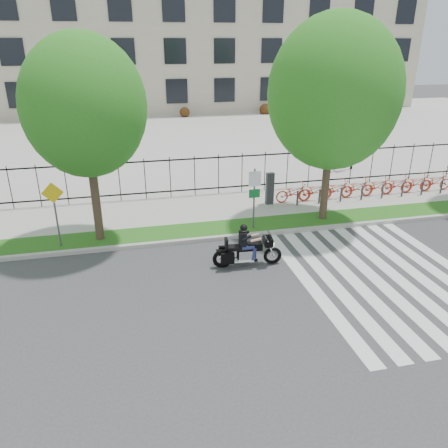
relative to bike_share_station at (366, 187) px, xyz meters
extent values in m
plane|color=#38383B|center=(-8.17, -7.20, -0.61)|extent=(120.00, 120.00, 0.00)
cube|color=#A6A29C|center=(-8.17, -3.10, -0.54)|extent=(60.00, 0.20, 0.15)
cube|color=#245B16|center=(-8.17, -2.25, -0.54)|extent=(60.00, 1.50, 0.15)
cube|color=#ABA8A0|center=(-8.17, 0.25, -0.54)|extent=(60.00, 3.50, 0.15)
cube|color=#ABA8A0|center=(-8.17, 17.80, -0.56)|extent=(80.00, 34.00, 0.10)
cube|color=#B0A88E|center=(-8.17, 37.80, 9.39)|extent=(60.00, 20.00, 20.00)
cylinder|color=black|center=(1.83, 4.80, 1.39)|extent=(0.14, 0.14, 4.00)
cylinder|color=black|center=(1.83, 4.80, 3.29)|extent=(0.06, 0.70, 0.70)
sphere|color=white|center=(1.48, 4.80, 3.39)|extent=(0.36, 0.36, 0.36)
sphere|color=white|center=(2.18, 4.80, 3.39)|extent=(0.36, 0.36, 0.36)
cylinder|color=#37271E|center=(-12.62, -2.25, 1.39)|extent=(0.32, 0.32, 3.72)
ellipsoid|color=#1F6116|center=(-12.62, -2.25, 4.54)|extent=(4.30, 4.30, 4.94)
cylinder|color=#37271E|center=(-3.30, -2.25, 1.37)|extent=(0.32, 0.32, 3.67)
ellipsoid|color=#1F6116|center=(-3.30, -2.25, 4.76)|extent=(5.18, 5.18, 5.96)
cube|color=#2D2D33|center=(-4.97, 0.00, 0.29)|extent=(0.35, 0.25, 1.50)
imported|color=red|center=(-3.77, 0.00, 0.00)|extent=(1.75, 0.61, 0.92)
cylinder|color=#2D2D33|center=(-3.77, -0.50, -0.11)|extent=(0.08, 0.08, 0.70)
imported|color=red|center=(-2.67, 0.00, 0.00)|extent=(1.75, 0.61, 0.92)
cylinder|color=#2D2D33|center=(-2.67, -0.50, -0.11)|extent=(0.08, 0.08, 0.70)
imported|color=red|center=(-1.57, 0.00, 0.00)|extent=(1.75, 0.61, 0.92)
cylinder|color=#2D2D33|center=(-1.57, -0.50, -0.11)|extent=(0.08, 0.08, 0.70)
imported|color=red|center=(-0.47, 0.00, 0.00)|extent=(1.75, 0.61, 0.92)
cylinder|color=#2D2D33|center=(-0.47, -0.50, -0.11)|extent=(0.08, 0.08, 0.70)
imported|color=red|center=(0.63, 0.00, 0.00)|extent=(1.75, 0.61, 0.92)
cylinder|color=#2D2D33|center=(0.63, -0.50, -0.11)|extent=(0.08, 0.08, 0.70)
imported|color=red|center=(1.73, 0.00, 0.00)|extent=(1.75, 0.61, 0.92)
cylinder|color=#2D2D33|center=(1.73, -0.50, -0.11)|extent=(0.08, 0.08, 0.70)
imported|color=red|center=(2.83, 0.00, 0.00)|extent=(1.75, 0.61, 0.92)
cylinder|color=#2D2D33|center=(2.83, -0.50, -0.11)|extent=(0.08, 0.08, 0.70)
imported|color=red|center=(3.93, 0.00, 0.00)|extent=(1.75, 0.61, 0.92)
cylinder|color=#2D2D33|center=(3.93, -0.50, -0.11)|extent=(0.08, 0.08, 0.70)
cylinder|color=#59595B|center=(-6.53, -2.60, 0.79)|extent=(0.07, 0.07, 2.50)
cube|color=white|center=(-6.53, -2.64, 1.64)|extent=(0.50, 0.03, 0.60)
cube|color=#0C6626|center=(-6.53, -2.64, 1.04)|extent=(0.45, 0.03, 0.35)
cylinder|color=#59595B|center=(-14.05, -2.60, 0.74)|extent=(0.07, 0.07, 2.40)
cube|color=yellow|center=(-14.05, -2.64, 1.64)|extent=(0.78, 0.03, 0.78)
torus|color=black|center=(-6.69, -5.49, -0.30)|extent=(0.65, 0.18, 0.64)
torus|color=black|center=(-8.45, -5.33, -0.30)|extent=(0.69, 0.20, 0.68)
cube|color=black|center=(-6.87, -5.47, 0.27)|extent=(0.33, 0.54, 0.28)
cube|color=#26262B|center=(-6.81, -5.47, 0.49)|extent=(0.18, 0.48, 0.28)
cube|color=silver|center=(-7.62, -5.40, -0.19)|extent=(0.59, 0.37, 0.37)
cube|color=black|center=(-7.34, -5.43, 0.11)|extent=(0.54, 0.36, 0.24)
cube|color=black|center=(-7.94, -5.37, 0.10)|extent=(0.68, 0.39, 0.13)
cube|color=black|center=(-8.31, -5.34, 0.30)|extent=(0.12, 0.32, 0.32)
cube|color=black|center=(-8.34, -5.62, -0.15)|extent=(0.48, 0.19, 0.37)
cube|color=black|center=(-8.29, -5.06, -0.15)|extent=(0.48, 0.19, 0.37)
cube|color=black|center=(-7.76, -5.39, 0.43)|extent=(0.26, 0.39, 0.49)
sphere|color=tan|center=(-7.73, -5.39, 0.79)|extent=(0.21, 0.21, 0.21)
sphere|color=black|center=(-7.73, -5.39, 0.82)|extent=(0.25, 0.25, 0.25)
camera|label=1|loc=(-11.42, -18.37, 6.63)|focal=35.00mm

